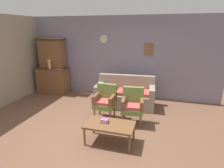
% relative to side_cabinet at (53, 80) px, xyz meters
% --- Properties ---
extents(ground_plane, '(7.68, 7.68, 0.00)m').
position_rel_side_cabinet_xyz_m(ground_plane, '(2.48, -2.25, -0.47)').
color(ground_plane, brown).
extents(wall_back_with_decor, '(6.40, 0.09, 2.70)m').
position_rel_side_cabinet_xyz_m(wall_back_with_decor, '(2.48, 0.38, 0.89)').
color(wall_back_with_decor, gray).
rests_on(wall_back_with_decor, ground).
extents(side_cabinet, '(1.16, 0.55, 0.93)m').
position_rel_side_cabinet_xyz_m(side_cabinet, '(0.00, 0.00, 0.00)').
color(side_cabinet, brown).
rests_on(side_cabinet, ground).
extents(cabinet_upper_hutch, '(0.99, 0.38, 1.03)m').
position_rel_side_cabinet_xyz_m(cabinet_upper_hutch, '(0.00, 0.08, 0.98)').
color(cabinet_upper_hutch, brown).
rests_on(cabinet_upper_hutch, side_cabinet).
extents(vase_on_cabinet, '(0.12, 0.12, 0.31)m').
position_rel_side_cabinet_xyz_m(vase_on_cabinet, '(0.03, -0.18, 0.62)').
color(vase_on_cabinet, tan).
rests_on(vase_on_cabinet, side_cabinet).
extents(floral_couch, '(1.80, 0.93, 0.90)m').
position_rel_side_cabinet_xyz_m(floral_couch, '(2.81, -0.48, -0.14)').
color(floral_couch, gray).
rests_on(floral_couch, ground).
extents(armchair_near_couch_end, '(0.53, 0.50, 0.90)m').
position_rel_side_cabinet_xyz_m(armchair_near_couch_end, '(2.49, -1.45, 0.03)').
color(armchair_near_couch_end, olive).
rests_on(armchair_near_couch_end, ground).
extents(armchair_row_middle, '(0.57, 0.54, 0.90)m').
position_rel_side_cabinet_xyz_m(armchair_row_middle, '(3.23, -1.53, 0.03)').
color(armchair_row_middle, olive).
rests_on(armchair_row_middle, ground).
extents(coffee_table, '(1.00, 0.56, 0.42)m').
position_rel_side_cabinet_xyz_m(coffee_table, '(2.93, -2.49, -0.09)').
color(coffee_table, brown).
rests_on(coffee_table, ground).
extents(book_stack_on_table, '(0.16, 0.13, 0.07)m').
position_rel_side_cabinet_xyz_m(book_stack_on_table, '(2.81, -2.46, -0.01)').
color(book_stack_on_table, slate).
rests_on(book_stack_on_table, coffee_table).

